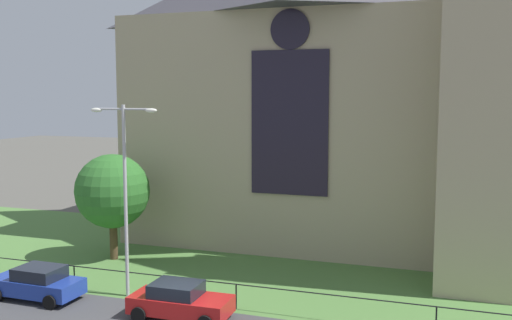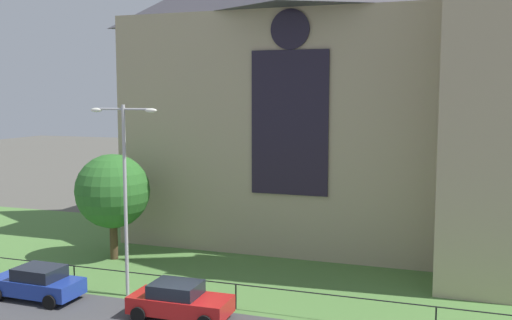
{
  "view_description": "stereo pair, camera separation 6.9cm",
  "coord_description": "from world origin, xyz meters",
  "views": [
    {
      "loc": [
        10.55,
        -20.6,
        9.27
      ],
      "look_at": [
        0.66,
        8.0,
        5.9
      ],
      "focal_mm": 41.37,
      "sensor_mm": 36.0,
      "label": 1
    },
    {
      "loc": [
        10.62,
        -20.58,
        9.27
      ],
      "look_at": [
        0.66,
        8.0,
        5.9
      ],
      "focal_mm": 41.37,
      "sensor_mm": 36.0,
      "label": 2
    }
  ],
  "objects": [
    {
      "name": "iron_railing",
      "position": [
        1.65,
        2.5,
        0.98
      ],
      "size": [
        33.34,
        0.07,
        1.13
      ],
      "color": "black",
      "rests_on": "ground"
    },
    {
      "name": "church_building",
      "position": [
        2.42,
        16.24,
        10.27
      ],
      "size": [
        23.2,
        16.2,
        26.0
      ],
      "color": "tan",
      "rests_on": "ground"
    },
    {
      "name": "grass_verge",
      "position": [
        0.0,
        8.0,
        0.0
      ],
      "size": [
        120.0,
        20.0,
        0.01
      ],
      "primitive_type": "cube",
      "color": "#517F3D",
      "rests_on": "ground"
    },
    {
      "name": "parked_car_blue",
      "position": [
        -7.37,
        0.73,
        0.74
      ],
      "size": [
        4.23,
        2.08,
        1.51
      ],
      "rotation": [
        0.0,
        0.0,
        3.13
      ],
      "color": "#1E3899",
      "rests_on": "ground"
    },
    {
      "name": "ground",
      "position": [
        0.0,
        10.0,
        0.0
      ],
      "size": [
        160.0,
        160.0,
        0.0
      ],
      "primitive_type": "plane",
      "color": "#56544C"
    },
    {
      "name": "parked_car_red",
      "position": [
        -0.17,
        0.72,
        0.74
      ],
      "size": [
        4.24,
        2.09,
        1.51
      ],
      "rotation": [
        0.0,
        0.0,
        0.02
      ],
      "color": "#B21919",
      "rests_on": "ground"
    },
    {
      "name": "streetlamp_near",
      "position": [
        -3.68,
        2.4,
        5.56
      ],
      "size": [
        3.37,
        0.26,
        8.82
      ],
      "color": "#B2B2B7",
      "rests_on": "ground"
    },
    {
      "name": "tree_left_near",
      "position": [
        -7.7,
        7.55,
        3.88
      ],
      "size": [
        4.16,
        4.16,
        5.98
      ],
      "color": "#4C3823",
      "rests_on": "ground"
    }
  ]
}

